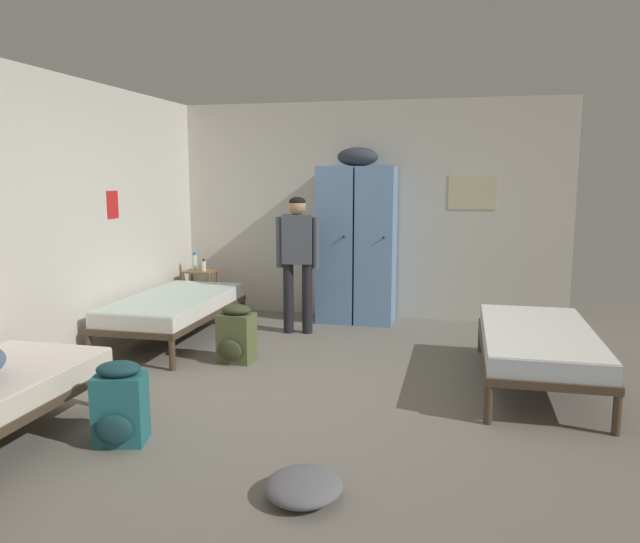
{
  "coord_description": "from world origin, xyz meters",
  "views": [
    {
      "loc": [
        1.14,
        -4.63,
        1.73
      ],
      "look_at": [
        0.0,
        0.28,
        0.95
      ],
      "focal_mm": 34.41,
      "sensor_mm": 36.0,
      "label": 1
    }
  ],
  "objects_px": {
    "person_traveler": "(298,252)",
    "backpack_teal": "(120,405)",
    "shelf_unit": "(201,288)",
    "backpack_olive": "(236,335)",
    "bed_right": "(538,342)",
    "clothes_pile_grey": "(304,486)",
    "bed_left_rear": "(175,306)",
    "locker_bank": "(357,241)",
    "lotion_bottle": "(204,266)",
    "water_bottle": "(194,262)"
  },
  "relations": [
    {
      "from": "locker_bank",
      "to": "backpack_olive",
      "type": "distance_m",
      "value": 2.18
    },
    {
      "from": "shelf_unit",
      "to": "lotion_bottle",
      "type": "distance_m",
      "value": 0.3
    },
    {
      "from": "bed_right",
      "to": "backpack_teal",
      "type": "height_order",
      "value": "backpack_teal"
    },
    {
      "from": "bed_left_rear",
      "to": "clothes_pile_grey",
      "type": "height_order",
      "value": "bed_left_rear"
    },
    {
      "from": "shelf_unit",
      "to": "clothes_pile_grey",
      "type": "bearing_deg",
      "value": -59.34
    },
    {
      "from": "bed_left_rear",
      "to": "person_traveler",
      "type": "relative_size",
      "value": 1.25
    },
    {
      "from": "backpack_olive",
      "to": "backpack_teal",
      "type": "bearing_deg",
      "value": -93.09
    },
    {
      "from": "lotion_bottle",
      "to": "clothes_pile_grey",
      "type": "xyz_separation_m",
      "value": [
        2.32,
        -3.98,
        -0.57
      ]
    },
    {
      "from": "water_bottle",
      "to": "person_traveler",
      "type": "bearing_deg",
      "value": -21.61
    },
    {
      "from": "backpack_teal",
      "to": "clothes_pile_grey",
      "type": "distance_m",
      "value": 1.42
    },
    {
      "from": "bed_right",
      "to": "backpack_olive",
      "type": "xyz_separation_m",
      "value": [
        -2.68,
        0.07,
        -0.12
      ]
    },
    {
      "from": "lotion_bottle",
      "to": "clothes_pile_grey",
      "type": "bearing_deg",
      "value": -59.84
    },
    {
      "from": "shelf_unit",
      "to": "backpack_teal",
      "type": "relative_size",
      "value": 1.04
    },
    {
      "from": "locker_bank",
      "to": "backpack_olive",
      "type": "relative_size",
      "value": 3.76
    },
    {
      "from": "backpack_teal",
      "to": "lotion_bottle",
      "type": "bearing_deg",
      "value": 105.18
    },
    {
      "from": "water_bottle",
      "to": "clothes_pile_grey",
      "type": "bearing_deg",
      "value": -58.63
    },
    {
      "from": "locker_bank",
      "to": "backpack_teal",
      "type": "height_order",
      "value": "locker_bank"
    },
    {
      "from": "bed_left_rear",
      "to": "clothes_pile_grey",
      "type": "relative_size",
      "value": 4.16
    },
    {
      "from": "locker_bank",
      "to": "shelf_unit",
      "type": "xyz_separation_m",
      "value": [
        -1.96,
        -0.13,
        -0.62
      ]
    },
    {
      "from": "backpack_olive",
      "to": "shelf_unit",
      "type": "bearing_deg",
      "value": 122.95
    },
    {
      "from": "bed_right",
      "to": "backpack_olive",
      "type": "height_order",
      "value": "backpack_olive"
    },
    {
      "from": "shelf_unit",
      "to": "bed_right",
      "type": "bearing_deg",
      "value": -25.6
    },
    {
      "from": "person_traveler",
      "to": "backpack_teal",
      "type": "relative_size",
      "value": 2.75
    },
    {
      "from": "bed_left_rear",
      "to": "locker_bank",
      "type": "bearing_deg",
      "value": 38.31
    },
    {
      "from": "bed_left_rear",
      "to": "water_bottle",
      "type": "distance_m",
      "value": 1.32
    },
    {
      "from": "bed_right",
      "to": "backpack_olive",
      "type": "distance_m",
      "value": 2.68
    },
    {
      "from": "bed_left_rear",
      "to": "clothes_pile_grey",
      "type": "xyz_separation_m",
      "value": [
        2.14,
        -2.8,
        -0.31
      ]
    },
    {
      "from": "water_bottle",
      "to": "bed_right",
      "type": "bearing_deg",
      "value": -25.38
    },
    {
      "from": "bed_left_rear",
      "to": "lotion_bottle",
      "type": "relative_size",
      "value": 12.28
    },
    {
      "from": "shelf_unit",
      "to": "lotion_bottle",
      "type": "xyz_separation_m",
      "value": [
        0.07,
        -0.04,
        0.29
      ]
    },
    {
      "from": "bed_left_rear",
      "to": "clothes_pile_grey",
      "type": "bearing_deg",
      "value": -52.71
    },
    {
      "from": "locker_bank",
      "to": "backpack_olive",
      "type": "xyz_separation_m",
      "value": [
        -0.82,
        -1.89,
        -0.71
      ]
    },
    {
      "from": "shelf_unit",
      "to": "clothes_pile_grey",
      "type": "xyz_separation_m",
      "value": [
        2.39,
        -4.02,
        -0.28
      ]
    },
    {
      "from": "bed_right",
      "to": "bed_left_rear",
      "type": "relative_size",
      "value": 1.0
    },
    {
      "from": "water_bottle",
      "to": "backpack_teal",
      "type": "relative_size",
      "value": 0.4
    },
    {
      "from": "bed_left_rear",
      "to": "water_bottle",
      "type": "relative_size",
      "value": 8.55
    },
    {
      "from": "backpack_teal",
      "to": "clothes_pile_grey",
      "type": "xyz_separation_m",
      "value": [
        1.35,
        -0.41,
        -0.19
      ]
    },
    {
      "from": "bed_right",
      "to": "lotion_bottle",
      "type": "height_order",
      "value": "lotion_bottle"
    },
    {
      "from": "person_traveler",
      "to": "lotion_bottle",
      "type": "relative_size",
      "value": 9.79
    },
    {
      "from": "lotion_bottle",
      "to": "person_traveler",
      "type": "bearing_deg",
      "value": -21.59
    },
    {
      "from": "person_traveler",
      "to": "clothes_pile_grey",
      "type": "relative_size",
      "value": 3.32
    },
    {
      "from": "bed_left_rear",
      "to": "person_traveler",
      "type": "height_order",
      "value": "person_traveler"
    },
    {
      "from": "bed_right",
      "to": "clothes_pile_grey",
      "type": "bearing_deg",
      "value": -123.15
    },
    {
      "from": "person_traveler",
      "to": "clothes_pile_grey",
      "type": "distance_m",
      "value": 3.68
    },
    {
      "from": "lotion_bottle",
      "to": "backpack_olive",
      "type": "relative_size",
      "value": 0.28
    },
    {
      "from": "shelf_unit",
      "to": "backpack_olive",
      "type": "relative_size",
      "value": 1.04
    },
    {
      "from": "backpack_olive",
      "to": "lotion_bottle",
      "type": "bearing_deg",
      "value": 121.9
    },
    {
      "from": "bed_right",
      "to": "shelf_unit",
      "type": "bearing_deg",
      "value": 154.4
    },
    {
      "from": "person_traveler",
      "to": "backpack_olive",
      "type": "height_order",
      "value": "person_traveler"
    },
    {
      "from": "bed_left_rear",
      "to": "lotion_bottle",
      "type": "distance_m",
      "value": 1.22
    }
  ]
}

